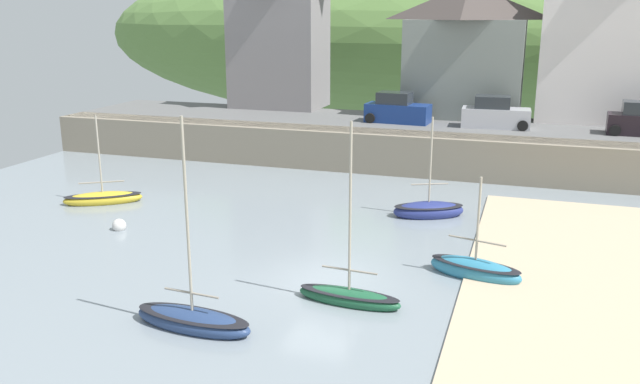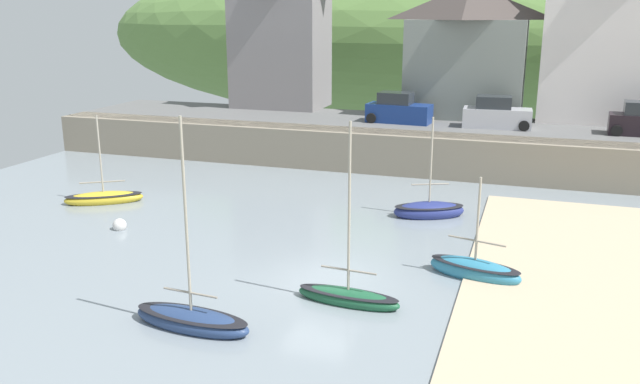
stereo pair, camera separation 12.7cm
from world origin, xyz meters
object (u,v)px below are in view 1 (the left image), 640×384
Objects in this scene: sailboat_nearest_shore at (103,198)px; waterfront_building_centre at (466,50)px; waterfront_building_right at (607,33)px; mooring_buoy at (119,226)px; sailboat_white_hull at (475,269)px; motorboat_with_cabin at (193,319)px; rowboat_small_beached at (349,296)px; waterfront_building_left at (279,30)px; sailboat_far_left at (428,210)px; parked_car_near_slipway at (397,110)px; parked_car_by_wall at (495,115)px.

waterfront_building_centre is at bearing 18.90° from sailboat_nearest_shore.
mooring_buoy is at bearing -132.83° from waterfront_building_right.
waterfront_building_centre is 2.21× the size of sailboat_white_hull.
motorboat_with_cabin is 10.62m from mooring_buoy.
waterfront_building_centre reaches higher than rowboat_small_beached.
motorboat_with_cabin reaches higher than rowboat_small_beached.
waterfront_building_right is 1.79× the size of rowboat_small_beached.
sailboat_nearest_shore is (-1.97, -19.39, -7.80)m from waterfront_building_left.
sailboat_nearest_shore is 0.69× the size of motorboat_with_cabin.
waterfront_building_right reaches higher than rowboat_small_beached.
rowboat_small_beached is (15.04, -7.48, 0.01)m from sailboat_nearest_shore.
waterfront_building_centre is 27.67m from rowboat_small_beached.
motorboat_with_cabin is at bearing -137.95° from rowboat_small_beached.
sailboat_far_left is 8.01× the size of mooring_buoy.
sailboat_far_left is at bearing -116.88° from waterfront_building_right.
sailboat_white_hull is 15.54m from mooring_buoy.
waterfront_building_left reaches higher than motorboat_with_cabin.
sailboat_white_hull is at bearing -54.15° from waterfront_building_left.
waterfront_building_right is at bearing 47.17° from mooring_buoy.
sailboat_white_hull reaches higher than mooring_buoy.
sailboat_white_hull is at bearing 44.97° from motorboat_with_cabin.
sailboat_white_hull is at bearing -103.41° from waterfront_building_right.
motorboat_with_cabin is at bearing -98.76° from waterfront_building_centre.
sailboat_nearest_shore is at bearing -177.05° from sailboat_white_hull.
rowboat_small_beached is at bearing -109.11° from waterfront_building_right.
sailboat_far_left is at bearing 88.69° from rowboat_small_beached.
sailboat_far_left is (-2.79, 6.82, 0.01)m from sailboat_white_hull.
sailboat_nearest_shore reaches higher than parked_car_near_slipway.
sailboat_nearest_shore is 16.80m from rowboat_small_beached.
parked_car_near_slipway reaches higher than mooring_buoy.
waterfront_building_right is at bearing 74.89° from rowboat_small_beached.
sailboat_far_left is 12.96m from parked_car_near_slipway.
waterfront_building_left is at bearing 140.49° from sailboat_white_hull.
motorboat_with_cabin reaches higher than parked_car_by_wall.
waterfront_building_left is 20.99m from sailboat_nearest_shore.
motorboat_with_cabin is 10.88× the size of mooring_buoy.
waterfront_building_right is at bearing -0.00° from waterfront_building_centre.
parked_car_near_slipway is at bearing 91.95° from motorboat_with_cabin.
sailboat_far_left is (14.03, -16.46, -7.75)m from waterfront_building_left.
sailboat_white_hull is 0.63× the size of rowboat_small_beached.
waterfront_building_centre is at bearing 112.46° from sailboat_white_hull.
waterfront_building_centre is at bearing 0.00° from waterfront_building_left.
sailboat_far_left is at bearing -66.96° from parked_car_near_slipway.
waterfront_building_centre is at bearing 67.36° from sailboat_far_left.
sailboat_far_left is (0.41, -16.46, -6.55)m from waterfront_building_centre.
waterfront_building_centre is 8.83m from waterfront_building_right.
mooring_buoy is at bearing -111.19° from parked_car_near_slipway.
sailboat_nearest_shore is at bearing 139.90° from motorboat_with_cabin.
waterfront_building_right is 18.10× the size of mooring_buoy.
rowboat_small_beached is 22.78m from parked_car_near_slipway.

